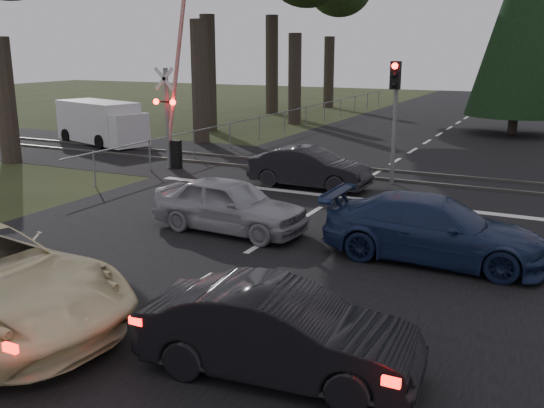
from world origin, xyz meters
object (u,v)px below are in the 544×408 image
Objects in this scene: traffic_signal_center at (395,101)px; blue_sedan at (434,229)px; dark_car_far at (310,168)px; dark_hatchback at (279,333)px; white_van at (103,123)px; crossing_signal at (172,115)px; silver_car at (230,205)px.

traffic_signal_center reaches higher than blue_sedan.
traffic_signal_center is 1.02× the size of dark_car_far.
dark_car_far is (-4.24, 11.23, 0.01)m from dark_hatchback.
white_van reaches higher than dark_car_far.
silver_car is at bearing -45.61° from crossing_signal.
silver_car is (-4.12, 5.76, 0.03)m from dark_hatchback.
traffic_signal_center is 0.85× the size of blue_sedan.
dark_hatchback is 0.82× the size of blue_sedan.
crossing_signal is at bearing -12.04° from white_van.
dark_car_far is at bearing -7.21° from crossing_signal.
silver_car is at bearing -21.18° from white_van.
traffic_signal_center reaches higher than dark_hatchback.
white_van is (-14.88, 2.71, -1.78)m from traffic_signal_center.
dark_car_far is (-5.17, 5.39, -0.04)m from blue_sedan.
dark_hatchback is 0.98× the size of dark_car_far.
traffic_signal_center is 7.74m from silver_car.
silver_car reaches higher than dark_car_far.
crossing_signal is 1.45× the size of blue_sedan.
dark_hatchback is 0.98× the size of silver_car.
dark_hatchback is at bearing -49.58° from crossing_signal.
traffic_signal_center is at bearing 6.24° from white_van.
white_van is (-12.57, 4.35, 0.37)m from dark_car_far.
blue_sedan reaches higher than silver_car.
dark_hatchback is at bearing -26.28° from white_van.
silver_car is at bearing -107.08° from traffic_signal_center.
silver_car is 5.05m from blue_sedan.
traffic_signal_center is 1.02× the size of silver_car.
dark_hatchback is at bearing -141.03° from silver_car.
white_van is at bearing 151.40° from crossing_signal.
traffic_signal_center is 1.04× the size of dark_hatchback.
crossing_signal reaches higher than dark_car_far.
dark_car_far is at bearing -2.55° from white_van.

